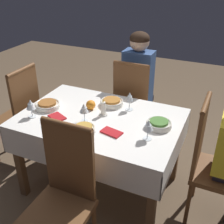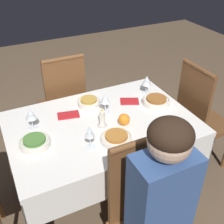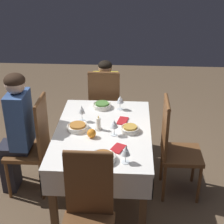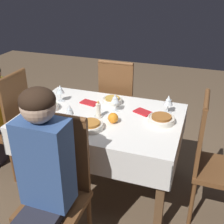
# 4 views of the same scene
# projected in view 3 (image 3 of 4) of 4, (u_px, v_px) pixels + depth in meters

# --- Properties ---
(ground_plane) EXTENTS (8.00, 8.00, 0.00)m
(ground_plane) POSITION_uv_depth(u_px,v_px,m) (104.00, 192.00, 3.54)
(ground_plane) COLOR brown
(dining_table) EXTENTS (1.31, 0.89, 0.74)m
(dining_table) POSITION_uv_depth(u_px,v_px,m) (103.00, 139.00, 3.25)
(dining_table) COLOR white
(dining_table) RESTS_ON ground_plane
(chair_north) EXTENTS (0.39, 0.39, 1.03)m
(chair_north) POSITION_uv_depth(u_px,v_px,m) (34.00, 143.00, 3.37)
(chair_north) COLOR brown
(chair_north) RESTS_ON ground_plane
(chair_east) EXTENTS (0.39, 0.39, 1.03)m
(chair_east) POSITION_uv_depth(u_px,v_px,m) (105.00, 106.00, 4.10)
(chair_east) COLOR brown
(chair_east) RESTS_ON ground_plane
(chair_west) EXTENTS (0.39, 0.39, 1.03)m
(chair_west) POSITION_uv_depth(u_px,v_px,m) (88.00, 214.00, 2.50)
(chair_west) COLOR brown
(chair_west) RESTS_ON ground_plane
(chair_south) EXTENTS (0.39, 0.39, 1.03)m
(chair_south) POSITION_uv_depth(u_px,v_px,m) (175.00, 145.00, 3.33)
(chair_south) COLOR brown
(chair_south) RESTS_ON ground_plane
(person_adult_denim) EXTENTS (0.30, 0.34, 1.27)m
(person_adult_denim) POSITION_uv_depth(u_px,v_px,m) (16.00, 127.00, 3.30)
(person_adult_denim) COLOR #282833
(person_adult_denim) RESTS_ON ground_plane
(person_child_yellow) EXTENTS (0.33, 0.30, 1.09)m
(person_child_yellow) POSITION_uv_depth(u_px,v_px,m) (106.00, 97.00, 4.23)
(person_child_yellow) COLOR #383342
(person_child_yellow) RESTS_ON ground_plane
(bowl_north) EXTENTS (0.20, 0.20, 0.06)m
(bowl_north) POSITION_uv_depth(u_px,v_px,m) (78.00, 127.00, 3.21)
(bowl_north) COLOR silver
(bowl_north) RESTS_ON dining_table
(wine_glass_north) EXTENTS (0.07, 0.07, 0.17)m
(wine_glass_north) POSITION_uv_depth(u_px,v_px,m) (82.00, 110.00, 3.32)
(wine_glass_north) COLOR white
(wine_glass_north) RESTS_ON dining_table
(bowl_east) EXTENTS (0.20, 0.20, 0.06)m
(bowl_east) POSITION_uv_depth(u_px,v_px,m) (102.00, 105.00, 3.63)
(bowl_east) COLOR silver
(bowl_east) RESTS_ON dining_table
(wine_glass_east) EXTENTS (0.08, 0.08, 0.16)m
(wine_glass_east) POSITION_uv_depth(u_px,v_px,m) (120.00, 100.00, 3.56)
(wine_glass_east) COLOR white
(wine_glass_east) RESTS_ON dining_table
(bowl_west) EXTENTS (0.22, 0.22, 0.06)m
(bowl_west) POSITION_uv_depth(u_px,v_px,m) (103.00, 157.00, 2.76)
(bowl_west) COLOR silver
(bowl_west) RESTS_ON dining_table
(wine_glass_west) EXTENTS (0.07, 0.07, 0.16)m
(wine_glass_west) POSITION_uv_depth(u_px,v_px,m) (126.00, 151.00, 2.70)
(wine_glass_west) COLOR white
(wine_glass_west) RESTS_ON dining_table
(bowl_south) EXTENTS (0.18, 0.18, 0.06)m
(bowl_south) POSITION_uv_depth(u_px,v_px,m) (130.00, 129.00, 3.18)
(bowl_south) COLOR silver
(bowl_south) RESTS_ON dining_table
(wine_glass_south) EXTENTS (0.07, 0.07, 0.16)m
(wine_glass_south) POSITION_uv_depth(u_px,v_px,m) (114.00, 124.00, 3.08)
(wine_glass_south) COLOR white
(wine_glass_south) RESTS_ON dining_table
(candle_centerpiece) EXTENTS (0.07, 0.07, 0.15)m
(candle_centerpiece) POSITION_uv_depth(u_px,v_px,m) (99.00, 125.00, 3.20)
(candle_centerpiece) COLOR beige
(candle_centerpiece) RESTS_ON dining_table
(orange_fruit) EXTENTS (0.08, 0.08, 0.08)m
(orange_fruit) POSITION_uv_depth(u_px,v_px,m) (91.00, 133.00, 3.08)
(orange_fruit) COLOR orange
(orange_fruit) RESTS_ON dining_table
(napkin_red_folded) EXTENTS (0.17, 0.15, 0.01)m
(napkin_red_folded) POSITION_uv_depth(u_px,v_px,m) (118.00, 148.00, 2.92)
(napkin_red_folded) COLOR red
(napkin_red_folded) RESTS_ON dining_table
(napkin_spare_side) EXTENTS (0.17, 0.12, 0.01)m
(napkin_spare_side) POSITION_uv_depth(u_px,v_px,m) (123.00, 121.00, 3.36)
(napkin_spare_side) COLOR red
(napkin_spare_side) RESTS_ON dining_table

